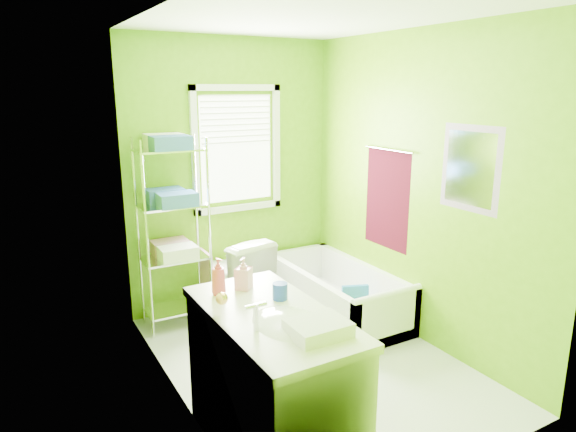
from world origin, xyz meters
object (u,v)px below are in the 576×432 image
toilet (233,278)px  vanity (272,381)px  wire_shelf_unit (174,212)px  bathtub (338,300)px

toilet → vanity: size_ratio=0.67×
toilet → wire_shelf_unit: bearing=-27.0°
bathtub → wire_shelf_unit: (-1.38, 0.58, 0.91)m
bathtub → wire_shelf_unit: 1.75m
bathtub → vanity: size_ratio=1.26×
vanity → wire_shelf_unit: (0.07, 1.97, 0.59)m
wire_shelf_unit → vanity: bearing=-92.1°
toilet → wire_shelf_unit: size_ratio=0.47×
bathtub → toilet: (-0.89, 0.44, 0.25)m
bathtub → wire_shelf_unit: bearing=157.0°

